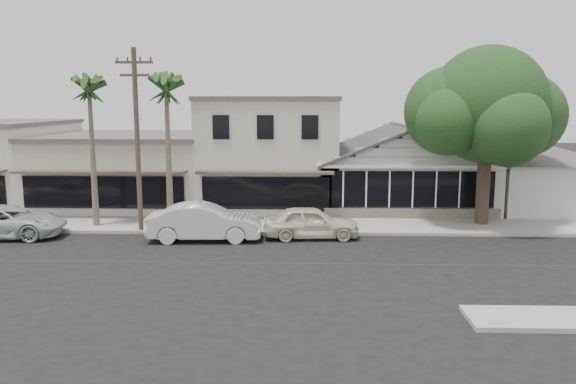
{
  "coord_description": "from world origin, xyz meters",
  "views": [
    {
      "loc": [
        -0.84,
        -21.83,
        6.41
      ],
      "look_at": [
        -1.7,
        6.0,
        1.96
      ],
      "focal_mm": 35.0,
      "sensor_mm": 36.0,
      "label": 1
    }
  ],
  "objects_px": {
    "utility_pole": "(137,136)",
    "car_2": "(6,222)",
    "car_1": "(204,222)",
    "shade_tree": "(484,108)",
    "car_0": "(311,222)"
  },
  "relations": [
    {
      "from": "car_0",
      "to": "car_1",
      "type": "distance_m",
      "value": 5.03
    },
    {
      "from": "car_2",
      "to": "shade_tree",
      "type": "height_order",
      "value": "shade_tree"
    },
    {
      "from": "car_1",
      "to": "shade_tree",
      "type": "xyz_separation_m",
      "value": [
        13.89,
        3.79,
        5.25
      ]
    },
    {
      "from": "utility_pole",
      "to": "car_1",
      "type": "bearing_deg",
      "value": -22.77
    },
    {
      "from": "utility_pole",
      "to": "car_1",
      "type": "xyz_separation_m",
      "value": [
        3.45,
        -1.45,
        -3.92
      ]
    },
    {
      "from": "car_0",
      "to": "shade_tree",
      "type": "distance_m",
      "value": 10.85
    },
    {
      "from": "utility_pole",
      "to": "car_2",
      "type": "distance_m",
      "value": 7.46
    },
    {
      "from": "car_2",
      "to": "shade_tree",
      "type": "distance_m",
      "value": 24.36
    },
    {
      "from": "car_1",
      "to": "car_2",
      "type": "relative_size",
      "value": 0.96
    },
    {
      "from": "car_1",
      "to": "car_0",
      "type": "bearing_deg",
      "value": -86.52
    },
    {
      "from": "car_0",
      "to": "shade_tree",
      "type": "relative_size",
      "value": 0.49
    },
    {
      "from": "utility_pole",
      "to": "car_0",
      "type": "height_order",
      "value": "utility_pole"
    },
    {
      "from": "car_0",
      "to": "shade_tree",
      "type": "bearing_deg",
      "value": -73.82
    },
    {
      "from": "car_2",
      "to": "car_1",
      "type": "bearing_deg",
      "value": -95.21
    },
    {
      "from": "shade_tree",
      "to": "car_1",
      "type": "bearing_deg",
      "value": -164.74
    }
  ]
}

